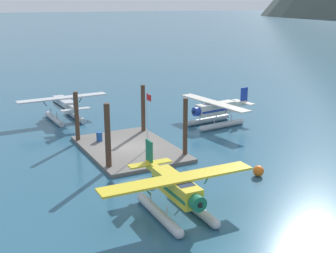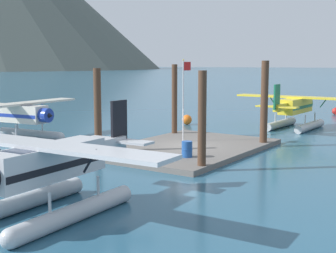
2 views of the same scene
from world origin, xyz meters
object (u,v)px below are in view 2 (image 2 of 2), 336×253
object	(u,v)px
fuel_drum	(187,149)
seaplane_cream_bow_left	(17,118)
seaplane_yellow_stbd_aft	(296,110)
mooring_buoy	(187,120)
seaplane_silver_port_aft	(48,172)
flagpole	(184,90)

from	to	relation	value
fuel_drum	seaplane_cream_bow_left	world-z (taller)	seaplane_cream_bow_left
seaplane_yellow_stbd_aft	mooring_buoy	bearing A→B (deg)	107.39
fuel_drum	seaplane_silver_port_aft	xyz separation A→B (m)	(-10.43, -0.67, 0.84)
seaplane_yellow_stbd_aft	seaplane_cream_bow_left	xyz separation A→B (m)	(-16.91, 14.08, 0.00)
flagpole	fuel_drum	world-z (taller)	flagpole
flagpole	fuel_drum	bearing A→B (deg)	-146.25
mooring_buoy	fuel_drum	bearing A→B (deg)	-148.26
flagpole	seaplane_silver_port_aft	distance (m)	15.59
seaplane_cream_bow_left	mooring_buoy	bearing A→B (deg)	-20.28
seaplane_yellow_stbd_aft	seaplane_cream_bow_left	bearing A→B (deg)	140.21
fuel_drum	seaplane_cream_bow_left	size ratio (longest dim) A/B	0.08
seaplane_yellow_stbd_aft	seaplane_cream_bow_left	distance (m)	22.01
seaplane_yellow_stbd_aft	seaplane_silver_port_aft	xyz separation A→B (m)	(-26.83, -0.24, 0.00)
seaplane_silver_port_aft	flagpole	bearing A→B (deg)	13.93
fuel_drum	seaplane_yellow_stbd_aft	world-z (taller)	seaplane_yellow_stbd_aft
mooring_buoy	seaplane_yellow_stbd_aft	bearing A→B (deg)	-72.61
seaplane_cream_bow_left	flagpole	bearing A→B (deg)	-64.44
flagpole	seaplane_silver_port_aft	size ratio (longest dim) A/B	0.51
mooring_buoy	flagpole	bearing A→B (deg)	-149.30
mooring_buoy	seaplane_cream_bow_left	bearing A→B (deg)	159.72
mooring_buoy	seaplane_silver_port_aft	distance (m)	25.75
seaplane_silver_port_aft	mooring_buoy	bearing A→B (deg)	20.72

